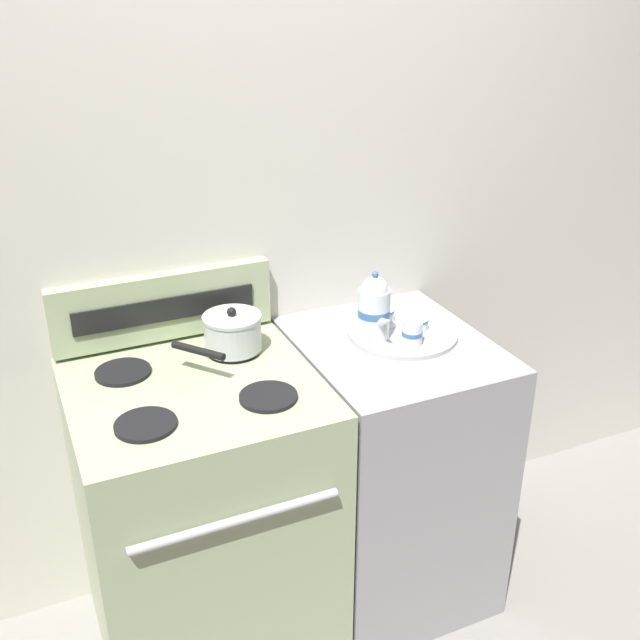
{
  "coord_description": "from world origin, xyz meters",
  "views": [
    {
      "loc": [
        -0.71,
        -1.78,
        1.98
      ],
      "look_at": [
        0.14,
        0.09,
        1.01
      ],
      "focal_mm": 42.0,
      "sensor_mm": 36.0,
      "label": 1
    }
  ],
  "objects_px": {
    "teacup_left": "(416,325)",
    "creamer_jug": "(412,333)",
    "stove": "(205,518)",
    "teacup_right": "(383,315)",
    "saucepan": "(232,332)",
    "serving_tray": "(403,333)",
    "teapot": "(374,308)"
  },
  "relations": [
    {
      "from": "saucepan",
      "to": "teapot",
      "type": "distance_m",
      "value": 0.44
    },
    {
      "from": "teapot",
      "to": "creamer_jug",
      "type": "xyz_separation_m",
      "value": [
        0.09,
        -0.08,
        -0.06
      ]
    },
    {
      "from": "saucepan",
      "to": "serving_tray",
      "type": "distance_m",
      "value": 0.54
    },
    {
      "from": "stove",
      "to": "teapot",
      "type": "distance_m",
      "value": 0.82
    },
    {
      "from": "teacup_left",
      "to": "teapot",
      "type": "bearing_deg",
      "value": 175.7
    },
    {
      "from": "teacup_left",
      "to": "teacup_right",
      "type": "distance_m",
      "value": 0.12
    },
    {
      "from": "saucepan",
      "to": "teacup_left",
      "type": "relative_size",
      "value": 2.55
    },
    {
      "from": "stove",
      "to": "teapot",
      "type": "xyz_separation_m",
      "value": [
        0.58,
        0.03,
        0.58
      ]
    },
    {
      "from": "teapot",
      "to": "teacup_left",
      "type": "relative_size",
      "value": 1.98
    },
    {
      "from": "teacup_right",
      "to": "creamer_jug",
      "type": "bearing_deg",
      "value": -89.18
    },
    {
      "from": "stove",
      "to": "teacup_right",
      "type": "distance_m",
      "value": 0.84
    },
    {
      "from": "serving_tray",
      "to": "creamer_jug",
      "type": "relative_size",
      "value": 4.51
    },
    {
      "from": "stove",
      "to": "creamer_jug",
      "type": "xyz_separation_m",
      "value": [
        0.67,
        -0.05,
        0.52
      ]
    },
    {
      "from": "teapot",
      "to": "creamer_jug",
      "type": "height_order",
      "value": "teapot"
    },
    {
      "from": "serving_tray",
      "to": "teapot",
      "type": "distance_m",
      "value": 0.15
    },
    {
      "from": "teacup_left",
      "to": "creamer_jug",
      "type": "distance_m",
      "value": 0.1
    },
    {
      "from": "saucepan",
      "to": "teapot",
      "type": "relative_size",
      "value": 1.29
    },
    {
      "from": "teapot",
      "to": "creamer_jug",
      "type": "bearing_deg",
      "value": -44.15
    },
    {
      "from": "teacup_right",
      "to": "creamer_jug",
      "type": "height_order",
      "value": "creamer_jug"
    },
    {
      "from": "stove",
      "to": "creamer_jug",
      "type": "distance_m",
      "value": 0.85
    },
    {
      "from": "teacup_left",
      "to": "serving_tray",
      "type": "bearing_deg",
      "value": 159.06
    },
    {
      "from": "teapot",
      "to": "stove",
      "type": "bearing_deg",
      "value": -176.73
    },
    {
      "from": "teacup_right",
      "to": "teapot",
      "type": "bearing_deg",
      "value": -131.72
    },
    {
      "from": "teapot",
      "to": "teacup_right",
      "type": "bearing_deg",
      "value": 48.28
    },
    {
      "from": "saucepan",
      "to": "teapot",
      "type": "xyz_separation_m",
      "value": [
        0.42,
        -0.11,
        0.05
      ]
    },
    {
      "from": "teacup_left",
      "to": "creamer_jug",
      "type": "height_order",
      "value": "creamer_jug"
    },
    {
      "from": "saucepan",
      "to": "serving_tray",
      "type": "height_order",
      "value": "saucepan"
    },
    {
      "from": "stove",
      "to": "serving_tray",
      "type": "relative_size",
      "value": 2.74
    },
    {
      "from": "saucepan",
      "to": "creamer_jug",
      "type": "distance_m",
      "value": 0.54
    },
    {
      "from": "stove",
      "to": "teacup_left",
      "type": "distance_m",
      "value": 0.88
    },
    {
      "from": "stove",
      "to": "saucepan",
      "type": "relative_size",
      "value": 3.33
    },
    {
      "from": "teacup_left",
      "to": "teacup_right",
      "type": "height_order",
      "value": "same"
    }
  ]
}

